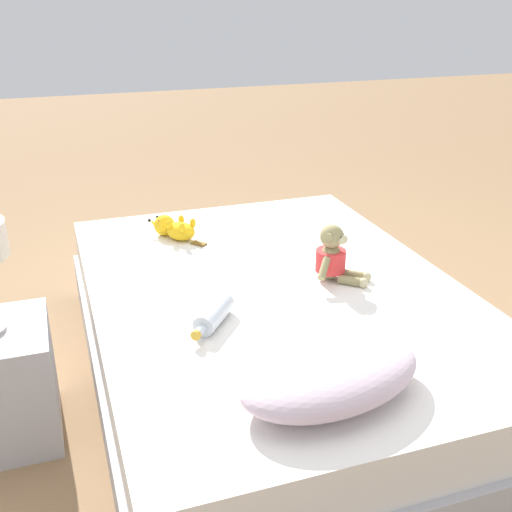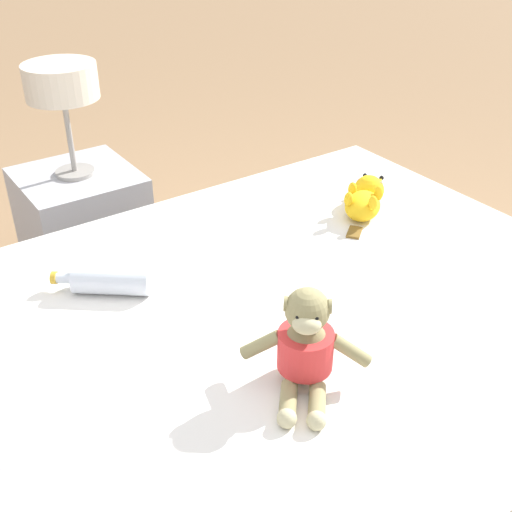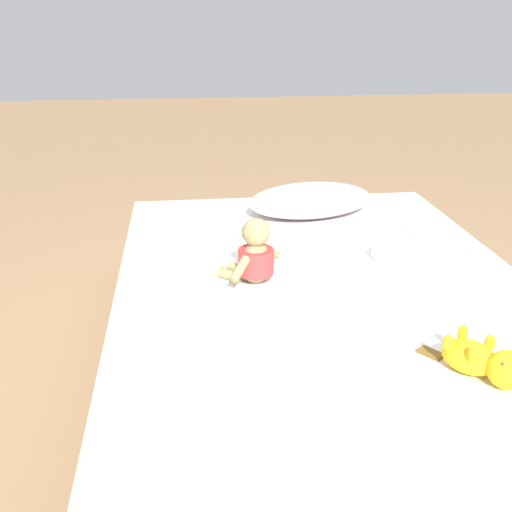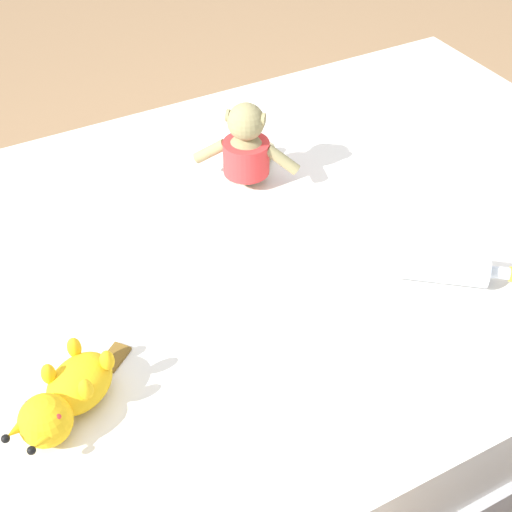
% 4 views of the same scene
% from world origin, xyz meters
% --- Properties ---
extents(ground_plane, '(16.00, 16.00, 0.00)m').
position_xyz_m(ground_plane, '(0.00, 0.00, 0.00)').
color(ground_plane, '#93704C').
extents(bed, '(1.48, 2.10, 0.44)m').
position_xyz_m(bed, '(0.00, 0.00, 0.22)').
color(bed, '#B2B2B7').
rests_on(bed, ground_plane).
extents(plush_monkey, '(0.25, 0.26, 0.24)m').
position_xyz_m(plush_monkey, '(-0.25, 0.01, 0.53)').
color(plush_monkey, '#8E8456').
rests_on(plush_monkey, bed).
extents(plush_yellow_creature, '(0.24, 0.30, 0.10)m').
position_xyz_m(plush_yellow_creature, '(0.28, -0.65, 0.48)').
color(plush_yellow_creature, yellow).
rests_on(plush_yellow_creature, bed).
extents(glass_bottle, '(0.21, 0.24, 0.08)m').
position_xyz_m(glass_bottle, '(0.32, 0.21, 0.48)').
color(glass_bottle, silver).
rests_on(glass_bottle, bed).
extents(nightstand, '(0.41, 0.41, 0.44)m').
position_xyz_m(nightstand, '(1.08, 0.02, 0.22)').
color(nightstand, '#B2B2B7').
rests_on(nightstand, ground_plane).
extents(bedside_lamp, '(0.25, 0.25, 0.40)m').
position_xyz_m(bedside_lamp, '(1.08, 0.02, 0.77)').
color(bedside_lamp, gray).
rests_on(bedside_lamp, nightstand).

